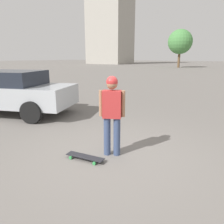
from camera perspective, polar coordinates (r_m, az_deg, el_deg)
name	(u,v)px	position (r m, az deg, el deg)	size (l,w,h in m)	color
ground_plane	(112,154)	(4.68, 0.00, -11.01)	(220.00, 220.00, 0.00)	slate
person	(112,110)	(4.36, 0.00, 0.53)	(0.47, 0.35, 1.64)	#38476B
skateboard	(85,157)	(4.47, -7.08, -11.55)	(0.83, 0.34, 0.08)	#232328
car_parked_near	(11,92)	(8.54, -24.91, 4.85)	(4.79, 3.42, 1.53)	#ADB2B7
building_block_distant	(110,16)	(67.04, -0.57, 23.89)	(11.39, 8.61, 26.52)	#9E998E
tree_distant	(180,42)	(44.30, 17.37, 17.10)	(4.47, 4.47, 6.96)	brown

